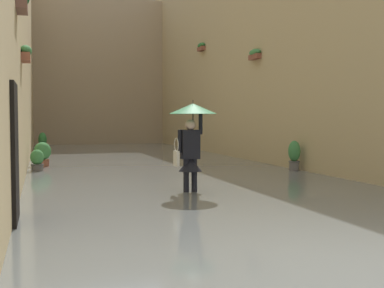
# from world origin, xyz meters

# --- Properties ---
(ground_plane) EXTENTS (64.24, 64.24, 0.00)m
(ground_plane) POSITION_xyz_m (0.00, -12.85, 0.00)
(ground_plane) COLOR slate
(flood_water) EXTENTS (8.65, 31.70, 0.12)m
(flood_water) POSITION_xyz_m (0.00, -12.85, 0.06)
(flood_water) COLOR slate
(flood_water) RESTS_ON ground_plane
(building_facade_left) EXTENTS (2.04, 29.70, 9.70)m
(building_facade_left) POSITION_xyz_m (-4.83, -12.85, 4.85)
(building_facade_left) COLOR tan
(building_facade_left) RESTS_ON ground_plane
(building_facade_far) EXTENTS (11.45, 1.80, 9.13)m
(building_facade_far) POSITION_xyz_m (0.00, -26.60, 4.56)
(building_facade_far) COLOR tan
(building_facade_far) RESTS_ON ground_plane
(person_wading) EXTENTS (1.02, 1.02, 2.06)m
(person_wading) POSITION_xyz_m (0.49, -5.42, 1.45)
(person_wading) COLOR #4C4233
(person_wading) RESTS_ON ground_plane
(potted_plant_near_right) EXTENTS (0.37, 0.37, 1.05)m
(potted_plant_near_right) POSITION_xyz_m (3.45, -18.85, 0.58)
(potted_plant_near_right) COLOR brown
(potted_plant_near_right) RESTS_ON ground_plane
(potted_plant_mid_right) EXTENTS (0.55, 0.55, 0.91)m
(potted_plant_mid_right) POSITION_xyz_m (3.48, -12.20, 0.50)
(potted_plant_mid_right) COLOR #9E563D
(potted_plant_mid_right) RESTS_ON ground_plane
(potted_plant_far_right) EXTENTS (0.40, 0.40, 0.76)m
(potted_plant_far_right) POSITION_xyz_m (3.64, -10.74, 0.40)
(potted_plant_far_right) COLOR #66605B
(potted_plant_far_right) RESTS_ON ground_plane
(potted_plant_mid_left) EXTENTS (0.36, 0.36, 1.02)m
(potted_plant_mid_left) POSITION_xyz_m (-3.66, -8.45, 0.55)
(potted_plant_mid_left) COLOR #66605B
(potted_plant_mid_left) RESTS_ON ground_plane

